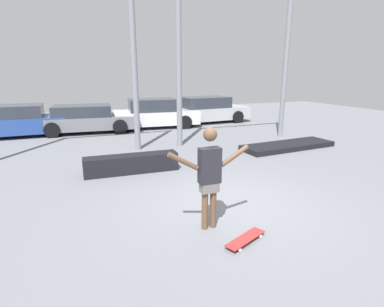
# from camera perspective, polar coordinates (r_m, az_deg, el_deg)

# --- Properties ---
(ground_plane) EXTENTS (36.00, 36.00, 0.00)m
(ground_plane) POSITION_cam_1_polar(r_m,az_deg,el_deg) (6.32, 7.02, -9.61)
(ground_plane) COLOR slate
(skateboarder) EXTENTS (1.46, 0.23, 1.79)m
(skateboarder) POSITION_cam_1_polar(r_m,az_deg,el_deg) (5.02, 3.36, -3.64)
(skateboarder) COLOR brown
(skateboarder) RESTS_ON ground_plane
(skateboard) EXTENTS (0.84, 0.52, 0.08)m
(skateboard) POSITION_cam_1_polar(r_m,az_deg,el_deg) (5.05, 10.15, -15.67)
(skateboard) COLOR red
(skateboard) RESTS_ON ground_plane
(grind_box) EXTENTS (2.52, 0.58, 0.49)m
(grind_box) POSITION_cam_1_polar(r_m,az_deg,el_deg) (8.29, -11.42, -1.92)
(grind_box) COLOR black
(grind_box) RESTS_ON ground_plane
(manual_pad) EXTENTS (3.61, 1.31, 0.18)m
(manual_pad) POSITION_cam_1_polar(r_m,az_deg,el_deg) (11.32, 17.76, 1.41)
(manual_pad) COLOR black
(manual_pad) RESTS_ON ground_plane
(canopy_support_left) EXTENTS (4.76, 0.20, 5.74)m
(canopy_support_left) POSITION_cam_1_polar(r_m,az_deg,el_deg) (10.34, -24.27, 18.33)
(canopy_support_left) COLOR gray
(canopy_support_left) RESTS_ON ground_plane
(canopy_support_right) EXTENTS (4.76, 0.20, 5.74)m
(canopy_support_right) POSITION_cam_1_polar(r_m,az_deg,el_deg) (11.89, 8.49, 18.84)
(canopy_support_right) COLOR gray
(canopy_support_right) RESTS_ON ground_plane
(parked_car_blue) EXTENTS (4.25, 1.93, 1.33)m
(parked_car_blue) POSITION_cam_1_polar(r_m,az_deg,el_deg) (14.80, -30.41, 5.31)
(parked_car_blue) COLOR #284793
(parked_car_blue) RESTS_ON ground_plane
(parked_car_grey) EXTENTS (4.62, 2.22, 1.23)m
(parked_car_grey) POSITION_cam_1_polar(r_m,az_deg,el_deg) (14.51, -19.54, 6.21)
(parked_car_grey) COLOR slate
(parked_car_grey) RESTS_ON ground_plane
(parked_car_white) EXTENTS (4.24, 2.14, 1.41)m
(parked_car_white) POSITION_cam_1_polar(r_m,az_deg,el_deg) (15.04, -7.05, 7.51)
(parked_car_white) COLOR white
(parked_car_white) RESTS_ON ground_plane
(parked_car_silver) EXTENTS (4.57, 2.07, 1.39)m
(parked_car_silver) POSITION_cam_1_polar(r_m,az_deg,el_deg) (16.45, 2.89, 8.23)
(parked_car_silver) COLOR #B7BABF
(parked_car_silver) RESTS_ON ground_plane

